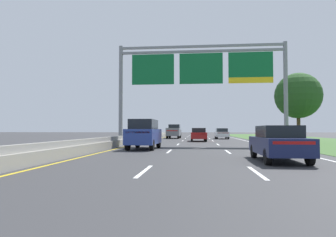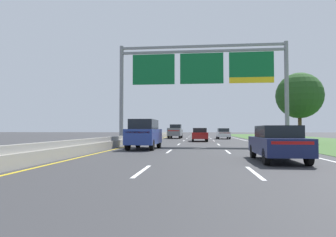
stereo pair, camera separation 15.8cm
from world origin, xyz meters
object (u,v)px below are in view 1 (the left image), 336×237
(car_blue_left_lane_suv, at_px, (144,134))
(overhead_sign_gantry, at_px, (201,73))
(car_red_centre_lane_sedan, at_px, (199,134))
(roadside_tree_mid, at_px, (298,96))
(car_navy_right_lane_sedan, at_px, (278,143))
(car_white_right_lane_sedan, at_px, (222,133))
(pickup_truck_grey, at_px, (174,132))

(car_blue_left_lane_suv, bearing_deg, overhead_sign_gantry, -36.74)
(car_red_centre_lane_sedan, height_order, roadside_tree_mid, roadside_tree_mid)
(car_navy_right_lane_sedan, bearing_deg, car_white_right_lane_sedan, 0.30)
(car_white_right_lane_sedan, xyz_separation_m, car_navy_right_lane_sedan, (-0.09, -31.15, 0.00))
(overhead_sign_gantry, bearing_deg, roadside_tree_mid, 26.66)
(overhead_sign_gantry, relative_size, pickup_truck_grey, 2.77)
(car_blue_left_lane_suv, height_order, car_navy_right_lane_sedan, car_blue_left_lane_suv)
(roadside_tree_mid, bearing_deg, car_blue_left_lane_suv, -143.50)
(overhead_sign_gantry, bearing_deg, car_navy_right_lane_sedan, -76.06)
(pickup_truck_grey, bearing_deg, car_white_right_lane_sedan, -103.44)
(car_navy_right_lane_sedan, distance_m, roadside_tree_mid, 19.61)
(roadside_tree_mid, bearing_deg, car_red_centre_lane_sedan, 159.45)
(car_white_right_lane_sedan, bearing_deg, overhead_sign_gantry, 169.09)
(pickup_truck_grey, bearing_deg, roadside_tree_mid, -136.21)
(overhead_sign_gantry, relative_size, car_red_centre_lane_sedan, 3.39)
(car_blue_left_lane_suv, distance_m, car_navy_right_lane_sedan, 10.49)
(car_white_right_lane_sedan, bearing_deg, car_red_centre_lane_sedan, 158.94)
(car_red_centre_lane_sedan, xyz_separation_m, car_navy_right_lane_sedan, (3.40, -21.76, 0.00))
(car_blue_left_lane_suv, bearing_deg, car_white_right_lane_sedan, -16.89)
(overhead_sign_gantry, distance_m, car_red_centre_lane_sedan, 10.50)
(car_blue_left_lane_suv, bearing_deg, roadside_tree_mid, -52.93)
(overhead_sign_gantry, relative_size, roadside_tree_mid, 2.08)
(pickup_truck_grey, bearing_deg, car_blue_left_lane_suv, -179.46)
(car_white_right_lane_sedan, height_order, car_navy_right_lane_sedan, same)
(pickup_truck_grey, distance_m, car_white_right_lane_sedan, 7.53)
(car_blue_left_lane_suv, relative_size, roadside_tree_mid, 0.65)
(pickup_truck_grey, relative_size, car_navy_right_lane_sedan, 1.23)
(car_red_centre_lane_sedan, bearing_deg, pickup_truck_grey, 17.34)
(pickup_truck_grey, xyz_separation_m, roadside_tree_mid, (14.00, -15.08, 3.79))
(overhead_sign_gantry, xyz_separation_m, car_blue_left_lane_suv, (-4.16, -5.46, -5.37))
(car_navy_right_lane_sedan, bearing_deg, overhead_sign_gantry, 14.41)
(car_red_centre_lane_sedan, bearing_deg, overhead_sign_gantry, 179.93)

